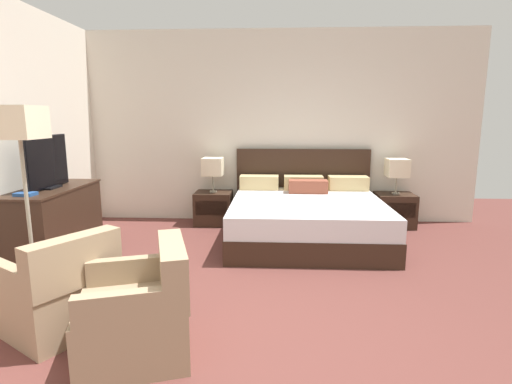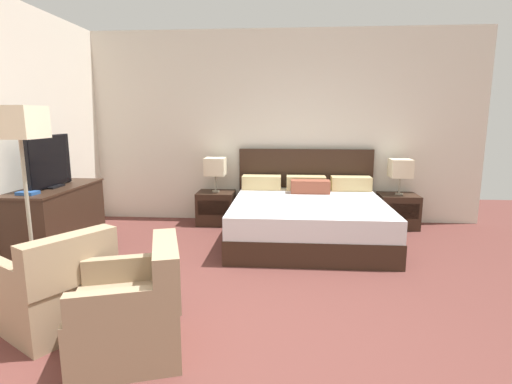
{
  "view_description": "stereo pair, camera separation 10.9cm",
  "coord_description": "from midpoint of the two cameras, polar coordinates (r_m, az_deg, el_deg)",
  "views": [
    {
      "loc": [
        0.23,
        -2.35,
        1.57
      ],
      "look_at": [
        -0.0,
        2.04,
        0.75
      ],
      "focal_mm": 28.0,
      "sensor_mm": 36.0,
      "label": 1
    },
    {
      "loc": [
        0.34,
        -2.34,
        1.57
      ],
      "look_at": [
        -0.0,
        2.04,
        0.75
      ],
      "focal_mm": 28.0,
      "sensor_mm": 36.0,
      "label": 2
    }
  ],
  "objects": [
    {
      "name": "table_lamp_right",
      "position": [
        6.05,
        19.03,
        3.24
      ],
      "size": [
        0.3,
        0.3,
        0.51
      ],
      "color": "gray",
      "rests_on": "nightstand_right"
    },
    {
      "name": "dresser",
      "position": [
        5.16,
        -27.37,
        -3.64
      ],
      "size": [
        0.54,
        1.33,
        0.79
      ],
      "color": "#332116",
      "rests_on": "ground"
    },
    {
      "name": "ground_plane",
      "position": [
        2.84,
        -3.53,
        -23.09
      ],
      "size": [
        11.14,
        11.14,
        0.0
      ],
      "primitive_type": "plane",
      "color": "brown"
    },
    {
      "name": "wall_back",
      "position": [
        6.1,
        0.35,
        9.16
      ],
      "size": [
        6.42,
        0.06,
        2.84
      ],
      "primitive_type": "cube",
      "color": "silver",
      "rests_on": "ground"
    },
    {
      "name": "bed",
      "position": [
        5.25,
        6.62,
        -3.52
      ],
      "size": [
        2.0,
        2.0,
        1.11
      ],
      "color": "#332116",
      "rests_on": "ground"
    },
    {
      "name": "table_lamp_left",
      "position": [
        5.9,
        -6.72,
        3.57
      ],
      "size": [
        0.3,
        0.3,
        0.51
      ],
      "color": "gray",
      "rests_on": "nightstand_left"
    },
    {
      "name": "tv",
      "position": [
        5.02,
        -28.25,
        3.69
      ],
      "size": [
        0.18,
        0.78,
        0.59
      ],
      "color": "black",
      "rests_on": "dresser"
    },
    {
      "name": "book_red_cover",
      "position": [
        4.7,
        -30.65,
        -0.25
      ],
      "size": [
        0.19,
        0.15,
        0.03
      ],
      "primitive_type": "cube",
      "rotation": [
        0.0,
        0.0,
        -0.06
      ],
      "color": "#234C8E",
      "rests_on": "dresser"
    },
    {
      "name": "nightstand_left",
      "position": [
        6.0,
        -6.6,
        -2.27
      ],
      "size": [
        0.54,
        0.46,
        0.49
      ],
      "color": "#332116",
      "rests_on": "ground"
    },
    {
      "name": "floor_lamp",
      "position": [
        3.87,
        -31.39,
        6.84
      ],
      "size": [
        0.35,
        0.35,
        1.67
      ],
      "color": "gray",
      "rests_on": "ground"
    },
    {
      "name": "armchair_companion",
      "position": [
        2.9,
        -17.38,
        -16.33
      ],
      "size": [
        0.87,
        0.86,
        0.76
      ],
      "color": "#9E8466",
      "rests_on": "ground"
    },
    {
      "name": "nightstand_right",
      "position": [
        6.15,
        18.69,
        -2.46
      ],
      "size": [
        0.54,
        0.46,
        0.49
      ],
      "color": "#332116",
      "rests_on": "ground"
    },
    {
      "name": "armchair_by_window",
      "position": [
        3.42,
        -27.06,
        -12.74
      ],
      "size": [
        0.94,
        0.94,
        0.76
      ],
      "color": "#9E8466",
      "rests_on": "ground"
    }
  ]
}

